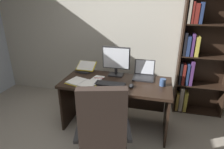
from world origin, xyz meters
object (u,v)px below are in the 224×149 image
Objects in this scene: keyboard at (110,84)px; computer_mouse at (131,86)px; office_chair at (103,138)px; open_binder at (82,83)px; desk at (117,92)px; laptop at (144,74)px; coffee_mug at (163,82)px; pen at (99,78)px; notepad at (97,78)px; bookshelf at (198,57)px; reading_stand_with_book at (86,67)px; monitor at (116,62)px.

computer_mouse reaches higher than keyboard.
open_binder is (-0.52, 0.71, 0.29)m from office_chair.
laptop is at bearing 24.08° from desk.
pen is at bearing 179.57° from coffee_mug.
desk is at bearing 78.10° from office_chair.
coffee_mug reaches higher than notepad.
keyboard is at bearing 22.96° from open_binder.
desk is 0.97m from office_chair.
laptop is at bearing -147.65° from bookshelf.
office_chair reaches higher than reading_stand_with_book.
keyboard is 0.86× the size of open_binder.
monitor is 2.15× the size of notepad.
keyboard is 2.00× the size of notepad.
pen is (0.31, -0.27, -0.05)m from reading_stand_with_book.
laptop is 2.18× the size of pen.
desk is at bearing -155.92° from laptop.
bookshelf is 14.49× the size of pen.
desk is at bearing 138.87° from computer_mouse.
office_chair is 11.35× the size of coffee_mug.
coffee_mug reaches higher than pen.
office_chair reaches higher than pen.
reading_stand_with_book is 0.40m from notepad.
computer_mouse reaches higher than open_binder.
laptop is at bearing 41.34° from keyboard.
pen is 0.93m from coffee_mug.
bookshelf is 19.51× the size of computer_mouse.
reading_stand_with_book is 3.00× the size of coffee_mug.
desk is 15.09× the size of computer_mouse.
keyboard is 0.40m from open_binder.
notepad is 0.02m from pen.
bookshelf reaches higher than open_binder.
laptop is 0.62× the size of open_binder.
coffee_mug is (0.93, -0.01, 0.04)m from pen.
desk is 15.77× the size of coffee_mug.
open_binder reaches higher than desk.
bookshelf reaches higher than pen.
coffee_mug is (0.28, -0.22, -0.00)m from laptop.
coffee_mug is (0.65, -0.05, 0.26)m from desk.
bookshelf is 0.98m from laptop.
monitor is at bearing 80.47° from office_chair.
desk is 0.57m from open_binder.
coffee_mug is (-0.53, -0.73, -0.18)m from bookshelf.
coffee_mug reaches higher than computer_mouse.
office_chair is at bearing -38.16° from open_binder.
reading_stand_with_book is (-0.83, 0.44, 0.05)m from computer_mouse.
reading_stand_with_book is at bearing 167.22° from coffee_mug.
office_chair is 3.69× the size of laptop.
office_chair reaches higher than coffee_mug.
reading_stand_with_book reaches higher than coffee_mug.
monitor reaches higher than notepad.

